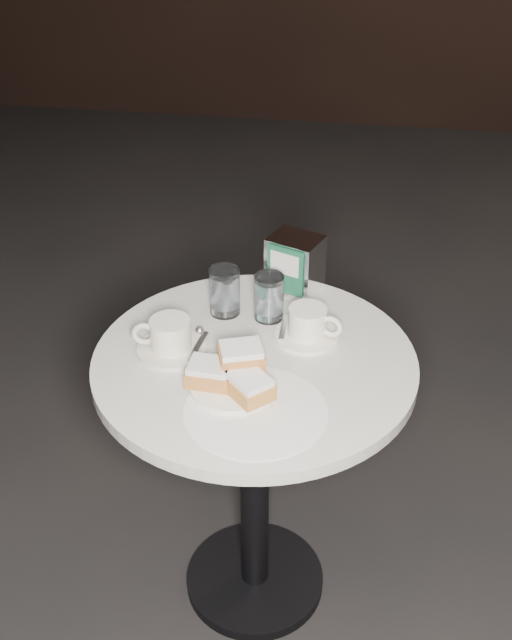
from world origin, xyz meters
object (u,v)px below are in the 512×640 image
object	(u,v)px
beignet_plate	(233,376)
coffee_cup_left	(170,338)
coffee_cup_right	(308,325)
napkin_dispenser	(295,264)
water_glass_left	(225,292)
water_glass_right	(269,298)
cafe_table	(255,427)

from	to	relation	value
beignet_plate	coffee_cup_left	bearing A→B (deg)	145.54
coffee_cup_right	napkin_dispenser	size ratio (longest dim) A/B	1.21
coffee_cup_left	water_glass_left	distance (m)	0.19
water_glass_left	coffee_cup_left	bearing A→B (deg)	-117.52
coffee_cup_right	water_glass_right	distance (m)	0.12
beignet_plate	coffee_cup_right	world-z (taller)	beignet_plate
cafe_table	water_glass_right	bearing A→B (deg)	87.13
water_glass_left	napkin_dispenser	distance (m)	0.20
coffee_cup_left	water_glass_right	distance (m)	0.25
coffee_cup_left	water_glass_right	bearing A→B (deg)	31.77
cafe_table	beignet_plate	bearing A→B (deg)	-103.35
coffee_cup_right	water_glass_right	xyz separation A→B (m)	(-0.10, 0.07, 0.02)
beignet_plate	coffee_cup_right	xyz separation A→B (m)	(0.13, 0.20, 0.00)
beignet_plate	napkin_dispenser	world-z (taller)	napkin_dispenser
water_glass_right	coffee_cup_right	bearing A→B (deg)	-34.55
water_glass_left	coffee_cup_right	bearing A→B (deg)	-19.98
napkin_dispenser	coffee_cup_left	bearing A→B (deg)	-106.50
beignet_plate	coffee_cup_right	bearing A→B (deg)	57.40
coffee_cup_left	coffee_cup_right	distance (m)	0.30
coffee_cup_right	water_glass_right	size ratio (longest dim) A/B	1.61
cafe_table	beignet_plate	size ratio (longest dim) A/B	3.20
coffee_cup_left	napkin_dispenser	world-z (taller)	napkin_dispenser
coffee_cup_left	cafe_table	bearing A→B (deg)	-7.97
cafe_table	napkin_dispenser	world-z (taller)	napkin_dispenser
cafe_table	coffee_cup_left	size ratio (longest dim) A/B	4.31
cafe_table	water_glass_left	xyz separation A→B (m)	(-0.10, 0.17, 0.25)
coffee_cup_right	water_glass_left	xyz separation A→B (m)	(-0.20, 0.07, 0.02)
beignet_plate	water_glass_left	size ratio (longest dim) A/B	2.05
napkin_dispenser	coffee_cup_right	bearing A→B (deg)	-53.43
cafe_table	coffee_cup_left	distance (m)	0.30
coffee_cup_left	napkin_dispenser	size ratio (longest dim) A/B	1.19
water_glass_left	water_glass_right	world-z (taller)	water_glass_left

